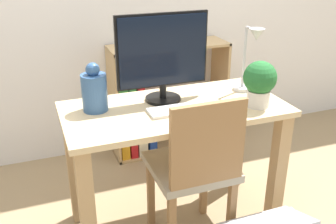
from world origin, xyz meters
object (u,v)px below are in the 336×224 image
at_px(keyboard, 179,110).
at_px(potted_plant, 260,82).
at_px(chair, 195,167).
at_px(vase, 94,90).
at_px(bookshelf, 148,108).
at_px(desk_lamp, 250,54).
at_px(monitor, 163,54).

relative_size(keyboard, potted_plant, 1.28).
bearing_deg(chair, keyboard, 112.83).
relative_size(vase, bookshelf, 0.28).
relative_size(keyboard, desk_lamp, 0.82).
bearing_deg(keyboard, vase, 157.43).
bearing_deg(vase, monitor, 1.91).
xyz_separation_m(vase, desk_lamp, (0.83, -0.06, 0.12)).
relative_size(monitor, keyboard, 1.60).
relative_size(monitor, potted_plant, 2.05).
bearing_deg(potted_plant, chair, -169.77).
distance_m(monitor, desk_lamp, 0.47).
distance_m(desk_lamp, chair, 0.67).
distance_m(keyboard, desk_lamp, 0.51).
xyz_separation_m(keyboard, potted_plant, (0.40, -0.08, 0.12)).
bearing_deg(vase, bookshelf, 56.14).
distance_m(monitor, potted_plant, 0.50).
bearing_deg(vase, potted_plant, -16.69).
relative_size(potted_plant, chair, 0.27).
height_order(monitor, bookshelf, monitor).
distance_m(monitor, keyboard, 0.30).
bearing_deg(bookshelf, vase, -123.86).
height_order(potted_plant, chair, potted_plant).
height_order(monitor, vase, monitor).
xyz_separation_m(keyboard, vase, (-0.38, 0.16, 0.10)).
height_order(monitor, potted_plant, monitor).
height_order(vase, potted_plant, vase).
bearing_deg(potted_plant, desk_lamp, 75.64).
xyz_separation_m(desk_lamp, chair, (-0.41, -0.24, -0.47)).
bearing_deg(potted_plant, vase, 163.31).
height_order(desk_lamp, potted_plant, desk_lamp).
height_order(desk_lamp, bookshelf, desk_lamp).
distance_m(monitor, vase, 0.39).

